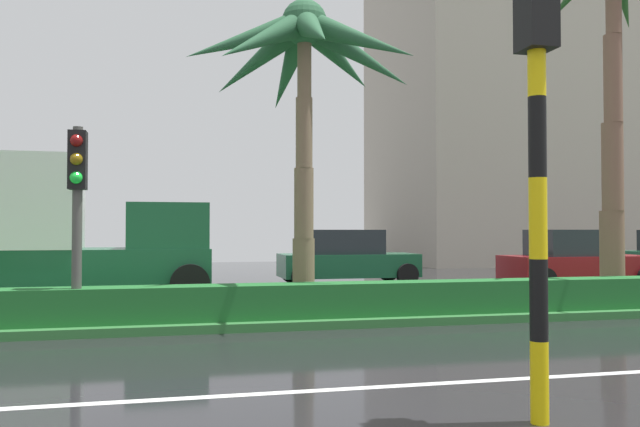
{
  "coord_description": "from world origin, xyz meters",
  "views": [
    {
      "loc": [
        4.02,
        -4.68,
        1.7
      ],
      "look_at": [
        7.81,
        11.45,
        2.14
      ],
      "focal_mm": 36.13,
      "sensor_mm": 36.0,
      "label": 1
    }
  ],
  "objects_px": {
    "traffic_signal_median_right": "(77,188)",
    "car_in_traffic_third": "(347,258)",
    "traffic_signal_foreground": "(536,88)",
    "car_in_traffic_fourth": "(575,260)",
    "box_truck_lead": "(71,237)",
    "palm_tree_centre": "(304,60)"
  },
  "relations": [
    {
      "from": "traffic_signal_median_right",
      "to": "car_in_traffic_third",
      "type": "bearing_deg",
      "value": 50.81
    },
    {
      "from": "traffic_signal_foreground",
      "to": "car_in_traffic_third",
      "type": "relative_size",
      "value": 1.01
    },
    {
      "from": "car_in_traffic_third",
      "to": "car_in_traffic_fourth",
      "type": "height_order",
      "value": "same"
    },
    {
      "from": "box_truck_lead",
      "to": "car_in_traffic_third",
      "type": "xyz_separation_m",
      "value": [
        7.76,
        3.18,
        -0.72
      ]
    },
    {
      "from": "car_in_traffic_fourth",
      "to": "traffic_signal_median_right",
      "type": "bearing_deg",
      "value": -156.95
    },
    {
      "from": "traffic_signal_median_right",
      "to": "box_truck_lead",
      "type": "xyz_separation_m",
      "value": [
        -0.83,
        5.32,
        -0.84
      ]
    },
    {
      "from": "traffic_signal_foreground",
      "to": "car_in_traffic_fourth",
      "type": "bearing_deg",
      "value": -126.13
    },
    {
      "from": "traffic_signal_median_right",
      "to": "car_in_traffic_third",
      "type": "xyz_separation_m",
      "value": [
        6.93,
        8.51,
        -1.56
      ]
    },
    {
      "from": "traffic_signal_foreground",
      "to": "car_in_traffic_fourth",
      "type": "height_order",
      "value": "traffic_signal_foreground"
    },
    {
      "from": "car_in_traffic_third",
      "to": "box_truck_lead",
      "type": "bearing_deg",
      "value": -157.7
    },
    {
      "from": "palm_tree_centre",
      "to": "box_truck_lead",
      "type": "distance_m",
      "value": 7.26
    },
    {
      "from": "box_truck_lead",
      "to": "car_in_traffic_fourth",
      "type": "relative_size",
      "value": 1.49
    },
    {
      "from": "traffic_signal_foreground",
      "to": "box_truck_lead",
      "type": "distance_m",
      "value": 12.65
    },
    {
      "from": "traffic_signal_median_right",
      "to": "traffic_signal_foreground",
      "type": "bearing_deg",
      "value": -52.08
    },
    {
      "from": "box_truck_lead",
      "to": "car_in_traffic_fourth",
      "type": "height_order",
      "value": "box_truck_lead"
    },
    {
      "from": "traffic_signal_foreground",
      "to": "car_in_traffic_third",
      "type": "height_order",
      "value": "traffic_signal_foreground"
    },
    {
      "from": "palm_tree_centre",
      "to": "traffic_signal_median_right",
      "type": "distance_m",
      "value": 5.01
    },
    {
      "from": "palm_tree_centre",
      "to": "traffic_signal_foreground",
      "type": "distance_m",
      "value": 7.56
    },
    {
      "from": "box_truck_lead",
      "to": "car_in_traffic_fourth",
      "type": "xyz_separation_m",
      "value": [
        13.92,
        0.25,
        -0.72
      ]
    },
    {
      "from": "palm_tree_centre",
      "to": "traffic_signal_foreground",
      "type": "xyz_separation_m",
      "value": [
        0.62,
        -7.23,
        -2.09
      ]
    },
    {
      "from": "traffic_signal_median_right",
      "to": "box_truck_lead",
      "type": "distance_m",
      "value": 5.45
    },
    {
      "from": "palm_tree_centre",
      "to": "car_in_traffic_third",
      "type": "relative_size",
      "value": 1.42
    }
  ]
}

